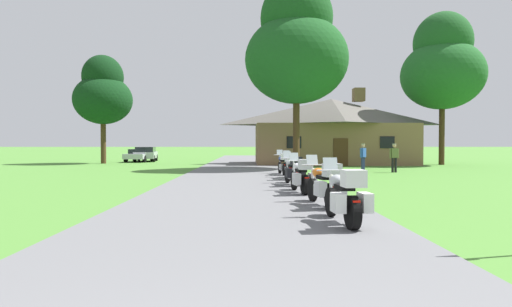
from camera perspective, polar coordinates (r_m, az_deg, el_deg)
name	(u,v)px	position (r m, az deg, el deg)	size (l,w,h in m)	color
ground_plane	(244,176)	(21.25, -1.62, -3.18)	(500.00, 500.00, 0.00)	#4C8433
asphalt_driveway	(244,179)	(19.26, -1.68, -3.55)	(6.40, 80.00, 0.06)	slate
motorcycle_silver_nearest_to_camera	(345,197)	(8.37, 12.12, -5.90)	(0.81, 2.08, 1.30)	black
motorcycle_orange_second_in_row	(325,185)	(10.76, 9.44, -4.30)	(0.94, 2.07, 1.30)	black
motorcycle_white_third_in_row	(301,176)	(13.53, 6.25, -3.15)	(0.88, 2.08, 1.30)	black
motorcycle_silver_fourth_in_row	(293,171)	(16.18, 5.11, -2.42)	(0.88, 2.08, 1.30)	black
motorcycle_green_fifth_in_row	(288,167)	(19.04, 4.48, -1.83)	(0.66, 2.08, 1.30)	black
motorcycle_blue_farthest_in_row	(283,164)	(21.70, 3.71, -1.45)	(0.69, 2.08, 1.30)	black
stone_lodge	(332,131)	(35.12, 10.38, 3.13)	(13.35, 7.31, 6.34)	brown
bystander_blue_shirt_near_lodge	(363,156)	(26.43, 14.56, -0.29)	(0.42, 0.41, 1.69)	navy
bystander_olive_shirt_beside_signpost	(394,156)	(25.54, 18.53, -0.36)	(0.55, 0.24, 1.69)	black
tree_right_of_lodge	(442,65)	(37.07, 24.33, 11.01)	(6.48, 6.48, 12.25)	#422D19
tree_left_far	(103,93)	(38.03, -20.36, 7.82)	(4.91, 4.91, 9.27)	#422D19
tree_by_lodge_front	(296,48)	(28.22, 5.60, 14.33)	(6.79, 6.79, 12.49)	#422D19
parked_silver_suv_far_left	(146,153)	(41.11, -14.94, 0.01)	(2.45, 4.81, 1.40)	#ADAFB7
parked_silver_sedan_far_left	(139,155)	(40.29, -15.78, -0.21)	(2.02, 4.26, 1.20)	#ADAFB7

